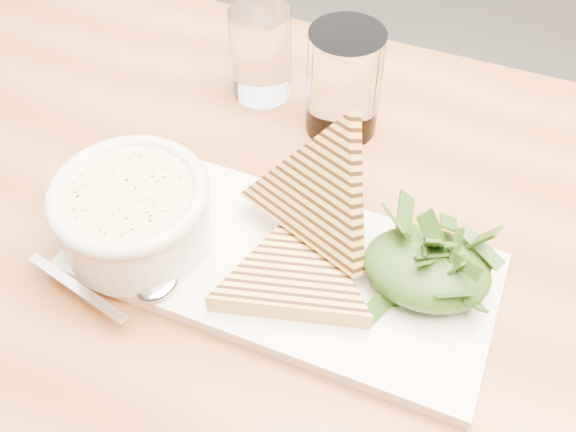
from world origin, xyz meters
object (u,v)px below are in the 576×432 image
(table_top, at_px, (270,314))
(glass_near, at_px, (261,53))
(soup_bowl, at_px, (135,219))
(glass_far, at_px, (344,83))
(platter, at_px, (281,265))

(table_top, xyz_separation_m, glass_near, (-0.09, 0.26, 0.07))
(table_top, bearing_deg, soup_bowl, 170.02)
(table_top, height_order, soup_bowl, soup_bowl)
(glass_far, bearing_deg, platter, -91.47)
(table_top, xyz_separation_m, platter, (-0.00, 0.03, 0.03))
(table_top, relative_size, platter, 3.33)
(table_top, height_order, platter, platter)
(table_top, distance_m, glass_near, 0.29)
(soup_bowl, bearing_deg, platter, 5.56)
(platter, distance_m, soup_bowl, 0.13)
(soup_bowl, bearing_deg, glass_near, 82.17)
(soup_bowl, relative_size, glass_far, 1.11)
(glass_near, height_order, glass_far, glass_far)
(platter, height_order, glass_near, glass_near)
(platter, xyz_separation_m, glass_far, (0.01, 0.20, 0.05))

